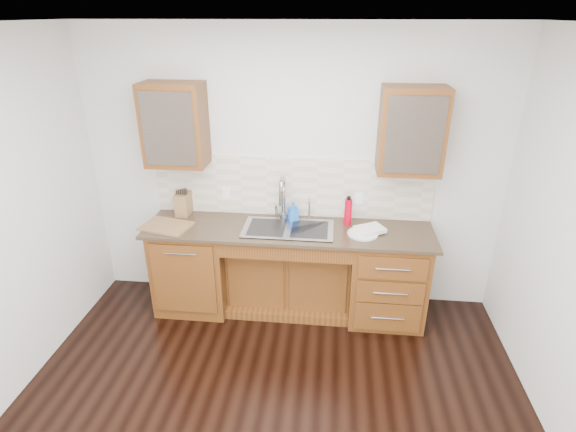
# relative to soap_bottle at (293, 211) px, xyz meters

# --- Properties ---
(ground) EXTENTS (4.00, 3.50, 0.10)m
(ground) POSITION_rel_soap_bottle_xyz_m (-0.03, -1.61, -1.06)
(ground) COLOR black
(ceiling) EXTENTS (4.00, 3.50, 0.10)m
(ceiling) POSITION_rel_soap_bottle_xyz_m (-0.03, -1.61, 1.74)
(ceiling) COLOR white
(ceiling) RESTS_ON wall_back
(wall_back) EXTENTS (4.00, 0.10, 2.70)m
(wall_back) POSITION_rel_soap_bottle_xyz_m (-0.03, 0.19, 0.34)
(wall_back) COLOR silver
(wall_back) RESTS_ON ground
(base_cabinet_left) EXTENTS (0.70, 0.62, 0.88)m
(base_cabinet_left) POSITION_rel_soap_bottle_xyz_m (-0.98, -0.17, -0.57)
(base_cabinet_left) COLOR #593014
(base_cabinet_left) RESTS_ON ground
(base_cabinet_center) EXTENTS (1.20, 0.44, 0.70)m
(base_cabinet_center) POSITION_rel_soap_bottle_xyz_m (-0.03, -0.08, -0.66)
(base_cabinet_center) COLOR #593014
(base_cabinet_center) RESTS_ON ground
(base_cabinet_right) EXTENTS (0.70, 0.62, 0.88)m
(base_cabinet_right) POSITION_rel_soap_bottle_xyz_m (0.92, -0.17, -0.57)
(base_cabinet_right) COLOR #593014
(base_cabinet_right) RESTS_ON ground
(countertop) EXTENTS (2.70, 0.65, 0.03)m
(countertop) POSITION_rel_soap_bottle_xyz_m (-0.03, -0.18, -0.11)
(countertop) COLOR #84705B
(countertop) RESTS_ON base_cabinet_left
(backsplash) EXTENTS (2.70, 0.02, 0.59)m
(backsplash) POSITION_rel_soap_bottle_xyz_m (-0.03, 0.13, 0.20)
(backsplash) COLOR beige
(backsplash) RESTS_ON wall_back
(sink) EXTENTS (0.84, 0.46, 0.19)m
(sink) POSITION_rel_soap_bottle_xyz_m (-0.03, -0.20, -0.18)
(sink) COLOR #9E9EA5
(sink) RESTS_ON countertop
(faucet) EXTENTS (0.04, 0.04, 0.40)m
(faucet) POSITION_rel_soap_bottle_xyz_m (-0.10, 0.03, 0.10)
(faucet) COLOR #999993
(faucet) RESTS_ON countertop
(filter_tap) EXTENTS (0.02, 0.02, 0.24)m
(filter_tap) POSITION_rel_soap_bottle_xyz_m (0.15, 0.04, 0.02)
(filter_tap) COLOR #999993
(filter_tap) RESTS_ON countertop
(upper_cabinet_left) EXTENTS (0.55, 0.34, 0.75)m
(upper_cabinet_left) POSITION_rel_soap_bottle_xyz_m (-1.08, -0.03, 0.82)
(upper_cabinet_left) COLOR #593014
(upper_cabinet_left) RESTS_ON wall_back
(upper_cabinet_right) EXTENTS (0.55, 0.34, 0.75)m
(upper_cabinet_right) POSITION_rel_soap_bottle_xyz_m (1.02, -0.03, 0.82)
(upper_cabinet_right) COLOR #593014
(upper_cabinet_right) RESTS_ON wall_back
(outlet_left) EXTENTS (0.08, 0.01, 0.12)m
(outlet_left) POSITION_rel_soap_bottle_xyz_m (-0.68, 0.12, 0.11)
(outlet_left) COLOR white
(outlet_left) RESTS_ON backsplash
(outlet_right) EXTENTS (0.08, 0.01, 0.12)m
(outlet_right) POSITION_rel_soap_bottle_xyz_m (0.62, 0.12, 0.11)
(outlet_right) COLOR white
(outlet_right) RESTS_ON backsplash
(soap_bottle) EXTENTS (0.11, 0.11, 0.19)m
(soap_bottle) POSITION_rel_soap_bottle_xyz_m (0.00, 0.00, 0.00)
(soap_bottle) COLOR blue
(soap_bottle) RESTS_ON countertop
(water_bottle) EXTENTS (0.09, 0.09, 0.26)m
(water_bottle) POSITION_rel_soap_bottle_xyz_m (0.52, -0.04, 0.03)
(water_bottle) COLOR #BA0019
(water_bottle) RESTS_ON countertop
(plate) EXTENTS (0.36, 0.36, 0.02)m
(plate) POSITION_rel_soap_bottle_xyz_m (0.66, -0.23, -0.09)
(plate) COLOR silver
(plate) RESTS_ON countertop
(dish_towel) EXTENTS (0.31, 0.28, 0.04)m
(dish_towel) POSITION_rel_soap_bottle_xyz_m (0.72, -0.19, -0.06)
(dish_towel) COLOR white
(dish_towel) RESTS_ON plate
(knife_block) EXTENTS (0.13, 0.21, 0.23)m
(knife_block) POSITION_rel_soap_bottle_xyz_m (-1.10, 0.04, 0.02)
(knife_block) COLOR brown
(knife_block) RESTS_ON countertop
(cutting_board) EXTENTS (0.50, 0.40, 0.02)m
(cutting_board) POSITION_rel_soap_bottle_xyz_m (-1.17, -0.27, -0.09)
(cutting_board) COLOR brown
(cutting_board) RESTS_ON countertop
(cup_left_a) EXTENTS (0.13, 0.13, 0.09)m
(cup_left_a) POSITION_rel_soap_bottle_xyz_m (-1.15, -0.03, 0.77)
(cup_left_a) COLOR silver
(cup_left_a) RESTS_ON upper_cabinet_left
(cup_left_b) EXTENTS (0.09, 0.09, 0.09)m
(cup_left_b) POSITION_rel_soap_bottle_xyz_m (-0.92, -0.03, 0.76)
(cup_left_b) COLOR white
(cup_left_b) RESTS_ON upper_cabinet_left
(cup_right_a) EXTENTS (0.15, 0.15, 0.09)m
(cup_right_a) POSITION_rel_soap_bottle_xyz_m (0.95, -0.03, 0.77)
(cup_right_a) COLOR white
(cup_right_a) RESTS_ON upper_cabinet_right
(cup_right_b) EXTENTS (0.11, 0.11, 0.08)m
(cup_right_b) POSITION_rel_soap_bottle_xyz_m (1.18, -0.03, 0.76)
(cup_right_b) COLOR white
(cup_right_b) RESTS_ON upper_cabinet_right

